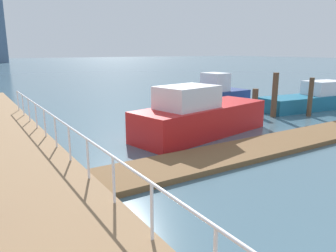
{
  "coord_description": "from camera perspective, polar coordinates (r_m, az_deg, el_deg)",
  "views": [
    {
      "loc": [
        -5.64,
        1.71,
        3.62
      ],
      "look_at": [
        -1.24,
        8.68,
        1.7
      ],
      "focal_mm": 34.9,
      "sensor_mm": 36.0,
      "label": 1
    }
  ],
  "objects": [
    {
      "name": "ground_plane",
      "position": [
        19.48,
        -14.87,
        1.96
      ],
      "size": [
        300.0,
        300.0,
        0.0
      ],
      "primitive_type": "plane",
      "color": "#476675"
    },
    {
      "name": "dock_piling_4",
      "position": [
        18.87,
        18.12,
        5.16
      ],
      "size": [
        0.31,
        0.31,
        2.44
      ],
      "primitive_type": "cylinder",
      "color": "brown",
      "rests_on": "ground_plane"
    },
    {
      "name": "moored_boat_3",
      "position": [
        14.16,
        5.52,
        1.7
      ],
      "size": [
        6.93,
        3.44,
        2.21
      ],
      "color": "red",
      "rests_on": "ground_plane"
    },
    {
      "name": "moored_boat_0",
      "position": [
        22.6,
        24.05,
        4.33
      ],
      "size": [
        7.34,
        2.64,
        1.72
      ],
      "color": "#1E6B8C",
      "rests_on": "ground_plane"
    },
    {
      "name": "dock_piling_2",
      "position": [
        19.12,
        14.92,
        4.06
      ],
      "size": [
        0.33,
        0.33,
        1.51
      ],
      "primitive_type": "cylinder",
      "color": "brown",
      "rests_on": "ground_plane"
    },
    {
      "name": "floating_dock",
      "position": [
        12.8,
        16.45,
        -3.45
      ],
      "size": [
        14.4,
        2.0,
        0.18
      ],
      "primitive_type": "cube",
      "color": "brown",
      "rests_on": "ground_plane"
    },
    {
      "name": "moored_boat_4",
      "position": [
        21.91,
        8.65,
        5.44
      ],
      "size": [
        4.16,
        2.21,
        2.18
      ],
      "color": "navy",
      "rests_on": "ground_plane"
    },
    {
      "name": "dock_piling_0",
      "position": [
        19.83,
        23.6,
        4.65
      ],
      "size": [
        0.26,
        0.26,
        2.15
      ],
      "primitive_type": "cylinder",
      "color": "brown",
      "rests_on": "ground_plane"
    },
    {
      "name": "boardwalk_railing",
      "position": [
        7.74,
        -11.95,
        -5.1
      ],
      "size": [
        0.06,
        24.83,
        1.08
      ],
      "color": "white",
      "rests_on": "boardwalk"
    }
  ]
}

